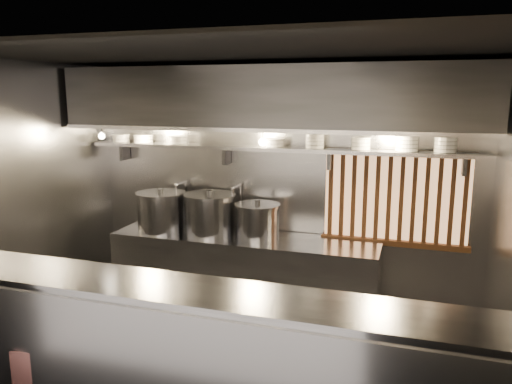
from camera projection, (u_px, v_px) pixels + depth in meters
The scene contains 25 objects.
floor at pixel (234, 366), 4.61m from camera, with size 4.50×4.50×0.00m, color black.
ceiling at pixel (231, 53), 4.07m from camera, with size 4.50×4.50×0.00m, color black.
wall_back at pixel (279, 189), 5.74m from camera, with size 4.50×4.50×0.00m, color gray.
wall_left at pixel (24, 202), 5.02m from camera, with size 3.00×3.00×0.00m, color gray.
serving_counter at pixel (188, 362), 3.60m from camera, with size 4.50×0.56×1.13m.
cooking_bench at pixel (244, 275), 5.66m from camera, with size 3.00×0.70×0.90m, color gray.
bowl_shelf at pixel (275, 149), 5.48m from camera, with size 4.40×0.34×0.04m, color gray.
exhaust_hood at pixel (269, 98), 5.17m from camera, with size 4.40×0.81×0.65m.
wood_screen at pixel (395, 198), 5.30m from camera, with size 1.56×0.09×1.04m.
faucet_left at pixel (183, 193), 5.98m from camera, with size 0.04×0.30×0.50m.
faucet_right at pixel (238, 196), 5.77m from camera, with size 0.04×0.30×0.50m.
heat_lamp at pixel (100, 131), 5.58m from camera, with size 0.25×0.35×0.20m.
pendant_bulb at pixel (263, 142), 5.38m from camera, with size 0.09×0.09×0.19m.
stock_pot_left at pixel (210, 214), 5.68m from camera, with size 0.61×0.61×0.50m.
stock_pot_mid at pixel (161, 211), 5.80m from camera, with size 0.63×0.63×0.49m.
stock_pot_right at pixel (258, 220), 5.54m from camera, with size 0.60×0.60×0.42m.
red_placard at pixel (26, 372), 3.76m from camera, with size 0.23×0.02×0.32m, color #B01216.
bowl_stack_0 at pixel (121, 138), 6.05m from camera, with size 0.21×0.21×0.09m.
bowl_stack_1 at pixel (143, 139), 5.96m from camera, with size 0.24×0.24×0.09m.
bowl_stack_2 at pixel (178, 140), 5.82m from camera, with size 0.23×0.23×0.09m.
bowl_stack_3 at pixel (275, 143), 5.46m from camera, with size 0.21×0.21×0.09m.
bowl_stack_4 at pixel (315, 140), 5.32m from camera, with size 0.21×0.21×0.17m.
bowl_stack_5 at pixel (361, 143), 5.18m from camera, with size 0.21×0.21×0.13m.
bowl_stack_6 at pixel (407, 143), 5.04m from camera, with size 0.24×0.24×0.17m.
bowl_stack_7 at pixel (446, 144), 4.93m from camera, with size 0.23×0.23×0.17m.
Camera 1 is at (1.49, -3.94, 2.46)m, focal length 35.00 mm.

